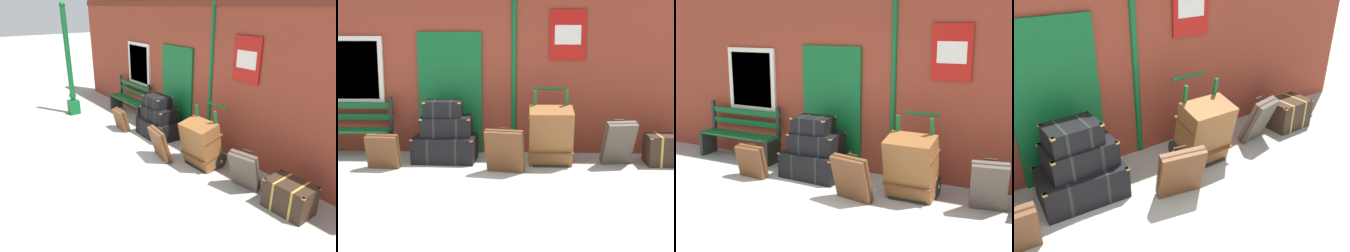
{
  "view_description": "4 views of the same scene",
  "coord_description": "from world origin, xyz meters",
  "views": [
    {
      "loc": [
        5.28,
        -2.13,
        2.98
      ],
      "look_at": [
        0.33,
        1.64,
        0.52
      ],
      "focal_mm": 32.88,
      "sensor_mm": 36.0,
      "label": 1
    },
    {
      "loc": [
        0.93,
        -5.49,
        2.0
      ],
      "look_at": [
        0.66,
        1.63,
        0.63
      ],
      "focal_mm": 49.25,
      "sensor_mm": 36.0,
      "label": 2
    },
    {
      "loc": [
        3.32,
        -4.24,
        2.46
      ],
      "look_at": [
        0.14,
        1.94,
        0.89
      ],
      "focal_mm": 48.46,
      "sensor_mm": 36.0,
      "label": 3
    },
    {
      "loc": [
        -1.38,
        -1.82,
        2.8
      ],
      "look_at": [
        0.93,
        1.56,
        0.73
      ],
      "focal_mm": 38.49,
      "sensor_mm": 36.0,
      "label": 4
    }
  ],
  "objects": [
    {
      "name": "ground_plane",
      "position": [
        0.0,
        0.0,
        0.0
      ],
      "size": [
        60.0,
        60.0,
        0.0
      ],
      "primitive_type": "plane",
      "color": "#A3A099"
    },
    {
      "name": "brick_facade",
      "position": [
        -0.02,
        2.6,
        1.6
      ],
      "size": [
        10.4,
        0.35,
        3.2
      ],
      "color": "brown",
      "rests_on": "ground"
    },
    {
      "name": "platform_bench",
      "position": [
        -2.13,
        2.16,
        0.44
      ],
      "size": [
        1.6,
        0.43,
        1.01
      ],
      "color": "#0F5B28",
      "rests_on": "ground"
    },
    {
      "name": "steamer_trunk_base",
      "position": [
        -0.35,
        1.84,
        0.21
      ],
      "size": [
        1.04,
        0.7,
        0.43
      ],
      "color": "black",
      "rests_on": "ground"
    },
    {
      "name": "steamer_trunk_middle",
      "position": [
        -0.32,
        1.88,
        0.58
      ],
      "size": [
        0.83,
        0.57,
        0.33
      ],
      "color": "black",
      "rests_on": "steamer_trunk_base"
    },
    {
      "name": "steamer_trunk_top",
      "position": [
        -0.38,
        1.87,
        0.87
      ],
      "size": [
        0.63,
        0.48,
        0.27
      ],
      "color": "black",
      "rests_on": "steamer_trunk_middle"
    },
    {
      "name": "porters_trolley",
      "position": [
        1.36,
        1.83,
        0.27
      ],
      "size": [
        0.71,
        0.57,
        1.2
      ],
      "color": "black",
      "rests_on": "ground"
    },
    {
      "name": "large_brown_trunk",
      "position": [
        1.36,
        1.65,
        0.48
      ],
      "size": [
        0.7,
        0.62,
        0.95
      ],
      "color": "brown",
      "rests_on": "ground"
    },
    {
      "name": "suitcase_charcoal",
      "position": [
        2.44,
        1.67,
        0.37
      ],
      "size": [
        0.54,
        0.49,
        0.74
      ],
      "color": "#51473D",
      "rests_on": "ground"
    },
    {
      "name": "suitcase_cream",
      "position": [
        0.66,
        1.18,
        0.34
      ],
      "size": [
        0.61,
        0.41,
        0.69
      ],
      "color": "brown",
      "rests_on": "ground"
    },
    {
      "name": "suitcase_olive",
      "position": [
        -1.24,
        1.34,
        0.27
      ],
      "size": [
        0.5,
        0.29,
        0.56
      ],
      "color": "brown",
      "rests_on": "ground"
    },
    {
      "name": "corner_trunk",
      "position": [
        3.24,
        1.77,
        0.24
      ],
      "size": [
        0.69,
        0.49,
        0.49
      ],
      "color": "#332319",
      "rests_on": "ground"
    }
  ]
}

